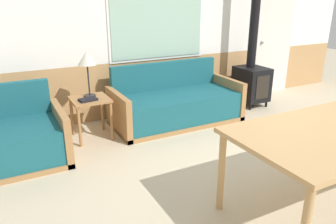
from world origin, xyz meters
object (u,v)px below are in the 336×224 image
couch (176,105)px  armchair (25,140)px  wood_stove (252,70)px  table_lamp (87,60)px  side_table (90,106)px

couch → armchair: bearing=-172.3°
armchair → wood_stove: wood_stove is taller
table_lamp → wood_stove: wood_stove is taller
wood_stove → side_table: bearing=-177.5°
armchair → wood_stove: (3.67, 0.42, 0.35)m
side_table → wood_stove: 2.83m
table_lamp → wood_stove: bearing=0.8°
side_table → table_lamp: bearing=73.9°
side_table → wood_stove: wood_stove is taller
couch → armchair: same height
armchair → couch: bearing=2.3°
armchair → side_table: (0.84, 0.29, 0.18)m
table_lamp → couch: bearing=-4.1°
armchair → side_table: armchair is taller
side_table → armchair: bearing=-160.8°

